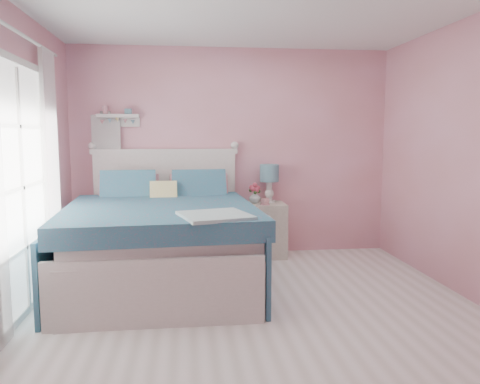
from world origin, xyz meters
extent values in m
plane|color=silver|center=(0.00, 0.00, 0.00)|extent=(4.50, 4.50, 0.00)
plane|color=#CB8183|center=(0.00, 2.25, 1.30)|extent=(4.00, 0.00, 4.00)
plane|color=#CB8183|center=(0.00, -2.25, 1.30)|extent=(4.00, 0.00, 4.00)
cube|color=silver|center=(-0.85, 1.06, 0.25)|extent=(1.83, 2.34, 0.49)
cube|color=silver|center=(-0.85, 1.06, 0.57)|extent=(1.76, 2.28, 0.16)
cube|color=silver|center=(-0.85, 2.19, 0.64)|extent=(1.74, 0.07, 1.29)
cube|color=silver|center=(-0.85, 2.19, 1.32)|extent=(1.80, 0.09, 0.06)
cube|color=silver|center=(-0.85, -0.06, 0.28)|extent=(1.74, 0.06, 0.56)
cube|color=#356C86|center=(-0.85, 0.91, 0.74)|extent=(1.93, 2.09, 0.18)
cube|color=#C5808A|center=(-1.25, 1.87, 0.85)|extent=(0.70, 0.32, 0.43)
cube|color=#C5808A|center=(-0.44, 1.87, 0.85)|extent=(0.70, 0.32, 0.43)
cube|color=#CCBC59|center=(-0.85, 1.59, 0.85)|extent=(0.31, 0.23, 0.31)
cube|color=beige|center=(0.39, 2.00, 0.34)|extent=(0.47, 0.44, 0.68)
cube|color=silver|center=(0.39, 1.80, 0.55)|extent=(0.41, 0.02, 0.16)
sphere|color=white|center=(0.39, 1.77, 0.55)|extent=(0.03, 0.03, 0.03)
cylinder|color=white|center=(0.45, 2.11, 0.69)|extent=(0.15, 0.15, 0.02)
cylinder|color=white|center=(0.45, 2.11, 0.82)|extent=(0.08, 0.08, 0.26)
cylinder|color=#6190A1|center=(0.45, 2.11, 1.04)|extent=(0.24, 0.24, 0.22)
imported|color=silver|center=(0.26, 2.04, 0.75)|extent=(0.18, 0.18, 0.15)
imported|color=#C9878C|center=(0.36, 1.87, 0.72)|extent=(0.12, 0.12, 0.08)
sphere|color=#D2485F|center=(0.26, 2.04, 0.90)|extent=(0.06, 0.06, 0.06)
sphere|color=#D2485F|center=(0.30, 2.06, 0.86)|extent=(0.06, 0.06, 0.06)
sphere|color=#D2485F|center=(0.22, 2.05, 0.87)|extent=(0.06, 0.06, 0.06)
sphere|color=#D2485F|center=(0.28, 2.01, 0.84)|extent=(0.06, 0.06, 0.06)
sphere|color=#D2485F|center=(0.23, 2.02, 0.85)|extent=(0.06, 0.06, 0.06)
cube|color=silver|center=(-1.40, 2.17, 1.75)|extent=(0.50, 0.14, 0.04)
cube|color=silver|center=(-1.40, 2.23, 1.68)|extent=(0.50, 0.03, 0.12)
cylinder|color=#D18C99|center=(-1.55, 2.17, 1.82)|extent=(0.06, 0.06, 0.10)
cube|color=#6190A1|center=(-1.28, 2.17, 1.80)|extent=(0.08, 0.06, 0.07)
cube|color=white|center=(-1.55, 2.18, 1.40)|extent=(0.34, 0.03, 0.72)
cube|color=silver|center=(-1.97, 0.40, 2.13)|extent=(0.04, 1.32, 0.06)
cube|color=silver|center=(-1.97, 0.40, 0.03)|extent=(0.04, 1.32, 0.06)
cube|color=silver|center=(-1.97, 1.03, 1.05)|extent=(0.04, 0.06, 2.10)
cube|color=white|center=(-1.97, 0.40, 1.08)|extent=(0.02, 1.20, 2.04)
cube|color=white|center=(-1.92, 1.14, 1.18)|extent=(0.04, 0.40, 2.32)
camera|label=1|loc=(-0.60, -3.68, 1.52)|focal=35.00mm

